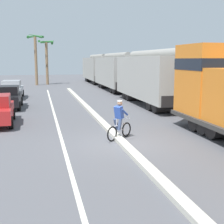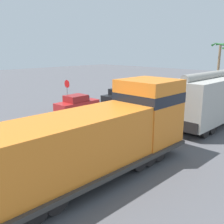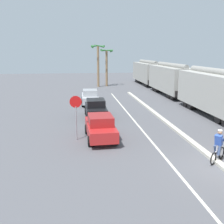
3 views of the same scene
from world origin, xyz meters
TOP-DOWN VIEW (x-y plane):
  - ground_plane at (0.00, 0.00)m, footprint 120.00×120.00m
  - median_curb at (0.00, 6.00)m, footprint 0.36×36.00m
  - lane_stripe at (-2.40, 6.00)m, footprint 0.14×36.00m
  - hopper_car_lead at (5.14, 10.26)m, footprint 2.90×10.60m
  - hopper_car_middle at (5.14, 21.86)m, footprint 2.90×10.60m
  - hopper_car_trailing at (5.14, 33.46)m, footprint 2.90×10.60m
  - parked_car_black at (-5.48, 10.82)m, footprint 1.85×4.21m
  - parked_car_silver at (-5.67, 16.71)m, footprint 1.90×4.23m
  - cyclist at (0.09, 0.59)m, footprint 1.37×1.12m
  - palm_tree_near at (-2.15, 32.01)m, footprint 2.23×2.27m
  - palm_tree_far at (-3.63, 31.27)m, footprint 2.27×2.27m

SIDE VIEW (x-z plane):
  - ground_plane at x=0.00m, z-range 0.00..0.00m
  - lane_stripe at x=-2.40m, z-range 0.00..0.01m
  - median_curb at x=0.00m, z-range 0.00..0.16m
  - parked_car_black at x=-5.48m, z-range 0.01..1.63m
  - parked_car_silver at x=-5.67m, z-range 0.01..1.63m
  - cyclist at x=0.09m, z-range -0.04..1.67m
  - hopper_car_lead at x=5.14m, z-range -0.01..4.17m
  - hopper_car_middle at x=5.14m, z-range -0.01..4.17m
  - hopper_car_trailing at x=5.14m, z-range -0.01..4.17m
  - palm_tree_near at x=-2.15m, z-range 1.27..7.41m
  - palm_tree_far at x=-3.63m, z-range 1.32..8.20m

